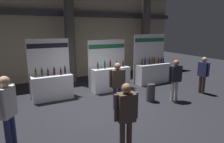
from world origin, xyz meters
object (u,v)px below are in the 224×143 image
(visitor_2, at_px, (175,77))
(visitor_3, at_px, (117,82))
(trash_bin, at_px, (151,92))
(visitor_4, at_px, (203,72))
(exhibitor_booth_3, at_px, (152,71))
(exhibitor_booth_2, at_px, (110,77))
(visitor_0, at_px, (126,113))
(exhibitor_booth_1, at_px, (52,84))
(visitor_1, at_px, (7,108))

(visitor_2, height_order, visitor_3, visitor_3)
(trash_bin, relative_size, visitor_4, 0.44)
(trash_bin, bearing_deg, visitor_4, -5.83)
(exhibitor_booth_3, distance_m, visitor_2, 2.62)
(trash_bin, xyz_separation_m, visitor_2, (0.83, -0.38, 0.61))
(exhibitor_booth_2, relative_size, visitor_0, 1.37)
(exhibitor_booth_1, bearing_deg, visitor_1, -115.97)
(exhibitor_booth_1, xyz_separation_m, exhibitor_booth_3, (5.00, 0.02, 0.02))
(visitor_1, bearing_deg, trash_bin, -38.21)
(visitor_0, distance_m, visitor_2, 3.88)
(exhibitor_booth_1, relative_size, trash_bin, 3.37)
(exhibitor_booth_3, relative_size, visitor_1, 1.38)
(visitor_0, bearing_deg, exhibitor_booth_1, 109.20)
(visitor_0, distance_m, visitor_1, 2.58)
(visitor_3, bearing_deg, exhibitor_booth_1, -37.03)
(exhibitor_booth_1, relative_size, visitor_4, 1.48)
(exhibitor_booth_2, distance_m, visitor_1, 5.12)
(exhibitor_booth_1, height_order, visitor_1, exhibitor_booth_1)
(trash_bin, height_order, visitor_1, visitor_1)
(visitor_0, relative_size, visitor_2, 1.02)
(visitor_1, xyz_separation_m, visitor_3, (3.28, 0.97, -0.07))
(exhibitor_booth_1, height_order, visitor_4, exhibitor_booth_1)
(exhibitor_booth_3, distance_m, visitor_3, 3.90)
(visitor_1, height_order, visitor_4, visitor_1)
(visitor_0, bearing_deg, visitor_3, 74.79)
(exhibitor_booth_2, relative_size, visitor_4, 1.42)
(visitor_1, distance_m, visitor_3, 3.42)
(exhibitor_booth_1, height_order, exhibitor_booth_2, exhibitor_booth_1)
(exhibitor_booth_3, relative_size, visitor_3, 1.49)
(exhibitor_booth_1, bearing_deg, exhibitor_booth_2, -0.73)
(exhibitor_booth_1, bearing_deg, visitor_0, -80.28)
(visitor_2, bearing_deg, visitor_3, 179.72)
(exhibitor_booth_1, relative_size, visitor_0, 1.43)
(exhibitor_booth_1, height_order, trash_bin, exhibitor_booth_1)
(exhibitor_booth_2, distance_m, visitor_3, 2.28)
(exhibitor_booth_3, height_order, visitor_2, exhibitor_booth_3)
(exhibitor_booth_1, xyz_separation_m, visitor_2, (4.11, -2.43, 0.37))
(exhibitor_booth_3, relative_size, trash_bin, 3.51)
(visitor_0, height_order, visitor_3, visitor_3)
(trash_bin, bearing_deg, visitor_1, -167.55)
(exhibitor_booth_2, bearing_deg, exhibitor_booth_1, 179.27)
(exhibitor_booth_2, xyz_separation_m, visitor_0, (-1.81, -4.32, 0.37))
(exhibitor_booth_3, bearing_deg, visitor_1, -154.42)
(exhibitor_booth_2, bearing_deg, visitor_3, -110.65)
(exhibitor_booth_2, xyz_separation_m, trash_bin, (0.73, -2.01, -0.26))
(exhibitor_booth_3, distance_m, visitor_4, 2.49)
(exhibitor_booth_1, height_order, visitor_3, exhibitor_booth_1)
(visitor_1, distance_m, visitor_2, 5.66)
(trash_bin, bearing_deg, visitor_2, -24.85)
(exhibitor_booth_2, distance_m, visitor_0, 4.70)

